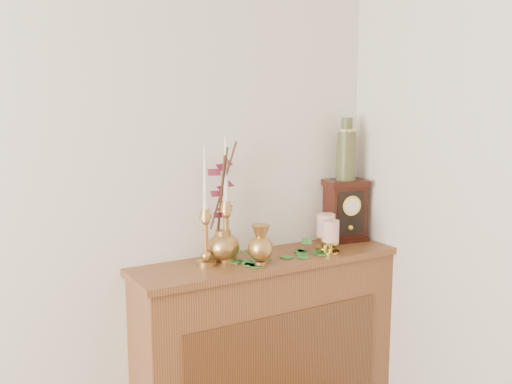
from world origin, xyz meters
TOP-DOWN VIEW (x-y plane):
  - console_shelf at (1.40, 2.10)m, footprint 1.24×0.34m
  - candlestick_left at (1.11, 2.12)m, footprint 0.08×0.08m
  - candlestick_center at (1.21, 2.13)m, footprint 0.09×0.09m
  - bud_vase at (1.30, 2.00)m, footprint 0.11×0.11m
  - ginger_jar at (1.21, 2.17)m, footprint 0.20×0.23m
  - pillar_candle_left at (1.67, 2.00)m, footprint 0.08×0.08m
  - pillar_candle_right at (1.69, 2.06)m, footprint 0.09×0.09m
  - ivy_garland at (1.44, 2.05)m, footprint 0.43×0.19m
  - mantel_clock at (1.88, 2.17)m, footprint 0.22×0.17m
  - ceramic_vase at (1.88, 2.17)m, footprint 0.09×0.09m

SIDE VIEW (x-z plane):
  - console_shelf at x=1.40m, z-range -0.03..0.90m
  - ivy_garland at x=1.44m, z-range 0.90..0.98m
  - pillar_candle_left at x=1.67m, z-range 0.93..1.10m
  - bud_vase at x=1.30m, z-range 0.93..1.10m
  - pillar_candle_right at x=1.69m, z-range 0.93..1.11m
  - mantel_clock at x=1.88m, z-range 0.93..1.23m
  - candlestick_left at x=1.11m, z-range 0.84..1.34m
  - candlestick_center at x=1.21m, z-range 0.84..1.37m
  - ginger_jar at x=1.21m, z-range 0.90..1.42m
  - ceramic_vase at x=1.88m, z-range 1.21..1.51m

